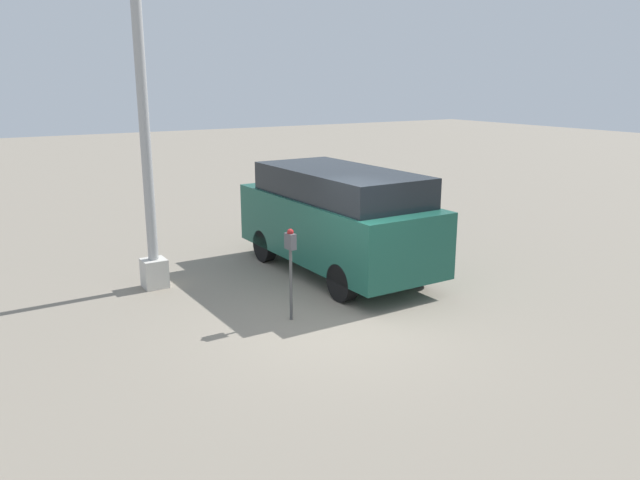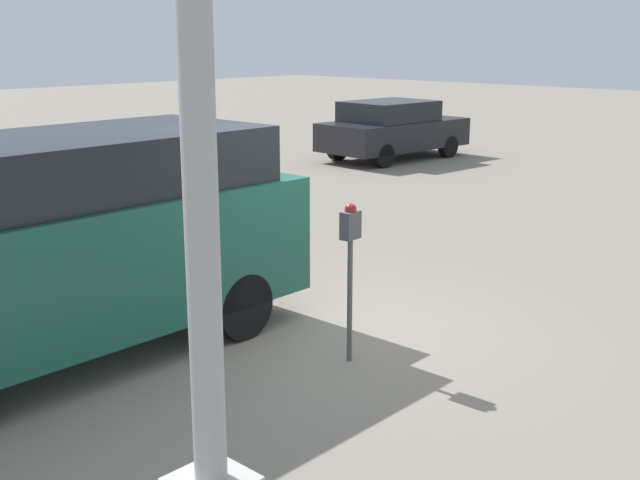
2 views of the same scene
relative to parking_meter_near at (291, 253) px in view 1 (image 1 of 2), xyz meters
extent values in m
plane|color=gray|center=(-0.40, -0.65, -1.14)|extent=(80.00, 80.00, 0.00)
cylinder|color=#4C4C4C|center=(0.00, 0.00, -0.53)|extent=(0.05, 0.05, 1.21)
cube|color=#47474C|center=(0.00, 0.00, 0.20)|extent=(0.21, 0.13, 0.26)
sphere|color=maroon|center=(0.00, 0.00, 0.35)|extent=(0.11, 0.11, 0.11)
cube|color=beige|center=(2.84, 1.41, -0.86)|extent=(0.44, 0.44, 0.55)
cylinder|color=#9E9E9E|center=(2.84, 1.41, 2.15)|extent=(0.19, 0.19, 5.48)
cube|color=#195142|center=(1.82, -2.05, -0.17)|extent=(4.88, 2.00, 1.23)
cube|color=black|center=(1.70, -2.06, 0.73)|extent=(3.90, 1.84, 0.57)
cube|color=orange|center=(4.19, -1.39, -0.64)|extent=(0.08, 0.12, 0.20)
cylinder|color=black|center=(3.32, -1.18, -0.79)|extent=(0.70, 0.24, 0.70)
cylinder|color=black|center=(3.34, -2.89, -0.79)|extent=(0.70, 0.24, 0.70)
cylinder|color=black|center=(0.31, -1.22, -0.79)|extent=(0.70, 0.24, 0.70)
cylinder|color=black|center=(0.33, -2.93, -0.79)|extent=(0.70, 0.24, 0.70)
camera|label=1|loc=(-8.50, 4.65, 2.71)|focal=35.00mm
camera|label=2|loc=(5.45, 4.71, 1.90)|focal=45.00mm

